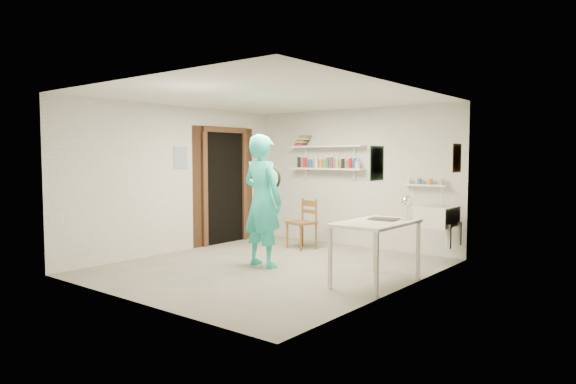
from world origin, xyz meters
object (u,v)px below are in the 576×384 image
Objects in this scene: wall_clock at (271,178)px; wooden_chair at (302,223)px; man at (262,201)px; belfast_sink at (437,216)px; desk_lamp at (408,202)px; work_table at (376,253)px.

wall_clock is 1.52m from wooden_chair.
man is at bearing -82.37° from wall_clock.
belfast_sink is at bearing 19.79° from wooden_chair.
desk_lamp reaches higher than belfast_sink.
wooden_chair is 6.14× the size of desk_lamp.
desk_lamp reaches higher than work_table.
wall_clock is 2.03m from desk_lamp.
wall_clock is 0.29× the size of work_table.
desk_lamp is (2.36, -0.88, 0.55)m from wooden_chair.
belfast_sink is at bearing 42.08° from wall_clock.
wall_clock is at bearing -82.37° from man.
work_table is at bearing -112.42° from desk_lamp.
belfast_sink is 2.56m from man.
wall_clock reaches higher than wooden_chair.
man is at bearing -176.86° from work_table.
wooden_chair is 2.55m from work_table.
belfast_sink is 4.11× the size of desk_lamp.
work_table is 0.79m from desk_lamp.
wall_clock is at bearing -141.74° from belfast_sink.
wall_clock is (-0.01, 0.22, 0.31)m from man.
man is 1.86m from work_table.
wall_clock is (-1.90, -1.50, 0.56)m from belfast_sink.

